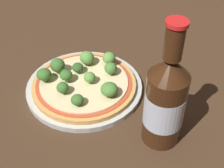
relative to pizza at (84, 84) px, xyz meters
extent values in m
plane|color=#3D2819|center=(-0.01, 0.01, -0.02)|extent=(3.00, 3.00, 0.00)
cylinder|color=#B2B7B2|center=(0.00, 0.00, -0.01)|extent=(0.24, 0.24, 0.01)
cylinder|color=tan|center=(0.00, 0.00, 0.00)|extent=(0.21, 0.21, 0.01)
cylinder|color=#B74728|center=(0.00, 0.00, 0.00)|extent=(0.20, 0.20, 0.00)
cylinder|color=beige|center=(0.00, 0.00, 0.01)|extent=(0.18, 0.18, 0.00)
cylinder|color=#6B8E51|center=(-0.06, 0.01, 0.01)|extent=(0.01, 0.01, 0.01)
ellipsoid|color=#386628|center=(-0.06, 0.01, 0.03)|extent=(0.03, 0.03, 0.03)
cylinder|color=#6B8E51|center=(-0.03, -0.01, 0.01)|extent=(0.01, 0.01, 0.01)
ellipsoid|color=#386628|center=(-0.03, -0.01, 0.02)|extent=(0.03, 0.03, 0.02)
cylinder|color=#6B8E51|center=(0.05, 0.04, 0.01)|extent=(0.01, 0.01, 0.01)
ellipsoid|color=#477A33|center=(0.05, 0.04, 0.02)|extent=(0.03, 0.03, 0.02)
cylinder|color=#6B8E51|center=(-0.02, 0.02, 0.01)|extent=(0.01, 0.01, 0.01)
ellipsoid|color=#2D5123|center=(-0.02, 0.02, 0.02)|extent=(0.02, 0.02, 0.02)
cylinder|color=#6B8E51|center=(-0.01, 0.06, 0.01)|extent=(0.01, 0.01, 0.01)
ellipsoid|color=#568E3D|center=(-0.01, 0.06, 0.03)|extent=(0.03, 0.03, 0.03)
cylinder|color=#6B8E51|center=(0.06, -0.03, 0.01)|extent=(0.01, 0.01, 0.01)
ellipsoid|color=#477A33|center=(0.06, -0.03, 0.02)|extent=(0.03, 0.03, 0.03)
cylinder|color=#6B8E51|center=(0.03, 0.07, 0.01)|extent=(0.01, 0.01, 0.01)
ellipsoid|color=#568E3D|center=(0.03, 0.07, 0.03)|extent=(0.03, 0.03, 0.03)
cylinder|color=#6B8E51|center=(0.01, -0.07, 0.01)|extent=(0.01, 0.01, 0.01)
ellipsoid|color=#386628|center=(0.01, -0.07, 0.02)|extent=(0.02, 0.02, 0.02)
cylinder|color=#6B8E51|center=(0.01, 0.00, 0.01)|extent=(0.01, 0.01, 0.01)
ellipsoid|color=#568E3D|center=(0.01, 0.00, 0.02)|extent=(0.02, 0.02, 0.02)
cylinder|color=#6B8E51|center=(-0.03, -0.04, 0.01)|extent=(0.01, 0.01, 0.01)
ellipsoid|color=#386628|center=(-0.03, -0.04, 0.02)|extent=(0.02, 0.02, 0.02)
cylinder|color=#6B8E51|center=(-0.08, -0.02, 0.01)|extent=(0.01, 0.01, 0.01)
ellipsoid|color=#386628|center=(-0.08, -0.02, 0.02)|extent=(0.03, 0.03, 0.02)
cylinder|color=#381E0F|center=(0.17, -0.08, 0.05)|extent=(0.07, 0.07, 0.14)
cylinder|color=#B2BCD1|center=(0.17, -0.08, 0.05)|extent=(0.07, 0.07, 0.06)
cone|color=#381E0F|center=(0.17, -0.08, 0.14)|extent=(0.07, 0.07, 0.03)
cylinder|color=#381E0F|center=(0.17, -0.08, 0.18)|extent=(0.03, 0.03, 0.05)
cylinder|color=red|center=(0.17, -0.08, 0.21)|extent=(0.03, 0.03, 0.01)
camera|label=1|loc=(0.18, -0.45, 0.42)|focal=50.00mm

